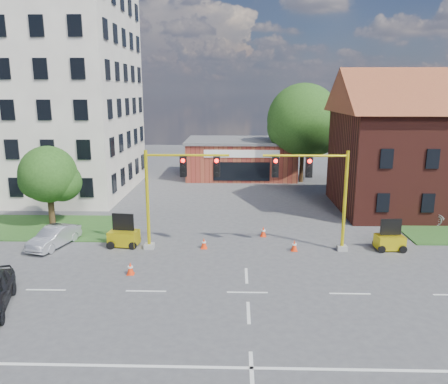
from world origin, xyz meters
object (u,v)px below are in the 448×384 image
Objects in this scene: pickup_white at (408,211)px; trailer_east at (390,241)px; signal_mast_west at (174,188)px; trailer_west at (124,236)px; signal_mast_east at (318,188)px.

trailer_east is at bearing 155.76° from pickup_white.
pickup_white is at bearing 56.83° from trailer_east.
trailer_east is (13.32, 0.19, -3.33)m from signal_mast_west.
signal_mast_west reaches higher than trailer_west.
signal_mast_west is at bearing 180.00° from signal_mast_east.
trailer_east reaches higher than pickup_white.
signal_mast_west is 8.71m from signal_mast_east.
trailer_west is at bearing 111.77° from pickup_white.
trailer_west is 0.36× the size of pickup_white.
trailer_west is 16.65m from trailer_east.
trailer_east is at bearing 2.36° from signal_mast_east.
pickup_white is (8.12, 6.44, -3.14)m from signal_mast_east.
pickup_white is at bearing 24.24° from trailer_west.
pickup_white is (20.16, 6.04, 0.14)m from trailer_west.
signal_mast_west is 3.04× the size of trailer_west.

